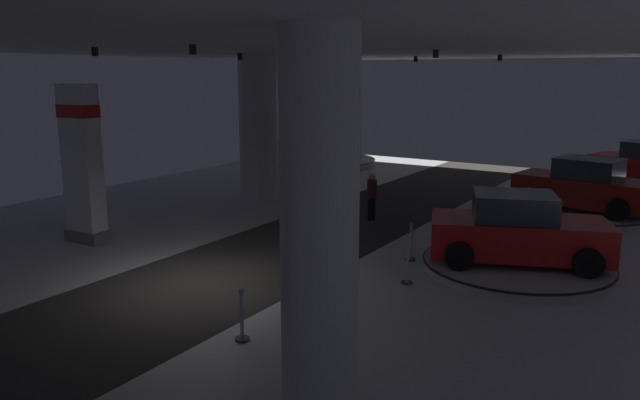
{
  "coord_description": "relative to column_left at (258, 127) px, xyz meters",
  "views": [
    {
      "loc": [
        9.55,
        -9.9,
        4.85
      ],
      "look_at": [
        0.83,
        3.9,
        1.4
      ],
      "focal_mm": 34.25,
      "sensor_mm": 36.0,
      "label": 1
    }
  ],
  "objects": [
    {
      "name": "ground",
      "position": [
        4.93,
        -8.6,
        -2.77
      ],
      "size": [
        24.0,
        44.0,
        0.06
      ],
      "color": "silver"
    },
    {
      "name": "ceiling_with_spotlights",
      "position": [
        4.93,
        -8.6,
        2.8
      ],
      "size": [
        24.0,
        44.0,
        0.39
      ],
      "color": "silver"
    },
    {
      "name": "column_left",
      "position": [
        0.0,
        0.0,
        0.0
      ],
      "size": [
        1.46,
        1.46,
        5.5
      ],
      "color": "silver",
      "rests_on": "ground"
    },
    {
      "name": "column_right",
      "position": [
        9.88,
        -11.23,
        0.0
      ],
      "size": [
        1.16,
        1.16,
        5.5
      ],
      "color": "silver",
      "rests_on": "ground"
    },
    {
      "name": "brand_sign_pylon",
      "position": [
        -0.38,
        -7.62,
        -0.42
      ],
      "size": [
        1.29,
        0.7,
        4.52
      ],
      "color": "slate",
      "rests_on": "ground"
    },
    {
      "name": "display_platform_mid_right",
      "position": [
        10.88,
        -3.68,
        -2.61
      ],
      "size": [
        4.61,
        4.61,
        0.25
      ],
      "color": "#B7B7BC",
      "rests_on": "ground"
    },
    {
      "name": "display_car_mid_right",
      "position": [
        10.86,
        -3.69,
        -1.73
      ],
      "size": [
        4.57,
        3.35,
        1.71
      ],
      "color": "red",
      "rests_on": "display_platform_mid_right"
    },
    {
      "name": "display_platform_deep_left",
      "position": [
        -2.73,
        8.54,
        -2.57
      ],
      "size": [
        6.05,
        6.05,
        0.33
      ],
      "color": "#B7B7BC",
      "rests_on": "ground"
    },
    {
      "name": "display_car_deep_left",
      "position": [
        -2.71,
        8.56,
        -1.65
      ],
      "size": [
        4.28,
        4.2,
        1.71
      ],
      "color": "#2D5638",
      "rests_on": "display_platform_deep_left"
    },
    {
      "name": "display_platform_far_right",
      "position": [
        11.23,
        2.97,
        -2.55
      ],
      "size": [
        4.58,
        4.58,
        0.36
      ],
      "color": "#B7B7BC",
      "rests_on": "ground"
    },
    {
      "name": "display_car_far_right",
      "position": [
        11.26,
        2.96,
        -1.62
      ],
      "size": [
        4.44,
        2.77,
        1.71
      ],
      "color": "maroon",
      "rests_on": "display_platform_far_right"
    },
    {
      "name": "visitor_walking_near",
      "position": [
        5.4,
        -0.93,
        -1.84
      ],
      "size": [
        0.32,
        0.32,
        1.59
      ],
      "color": "black",
      "rests_on": "ground"
    },
    {
      "name": "stanchion_a",
      "position": [
        8.31,
        -4.29,
        -2.38
      ],
      "size": [
        0.28,
        0.28,
        1.01
      ],
      "color": "#333338",
      "rests_on": "ground"
    },
    {
      "name": "stanchion_b",
      "position": [
        8.97,
        -5.97,
        -2.38
      ],
      "size": [
        0.28,
        0.28,
        1.01
      ],
      "color": "#333338",
      "rests_on": "ground"
    },
    {
      "name": "stanchion_c",
      "position": [
        7.68,
        -10.42,
        -2.38
      ],
      "size": [
        0.28,
        0.28,
        1.01
      ],
      "color": "#333338",
      "rests_on": "ground"
    }
  ]
}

